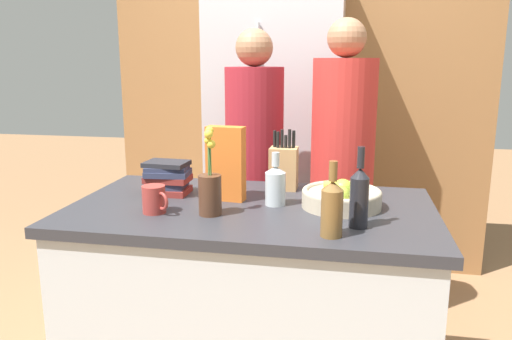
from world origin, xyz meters
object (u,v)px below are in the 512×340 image
(fruit_bowl, at_px, (342,196))
(bottle_oil, at_px, (275,184))
(bottle_vinegar, at_px, (359,196))
(knife_block, at_px, (284,167))
(refrigerator, at_px, (276,132))
(person_in_blue, at_px, (342,163))
(flower_vase, at_px, (210,189))
(person_at_sink, at_px, (254,167))
(coffee_mug, at_px, (154,199))
(book_stack, at_px, (168,178))
(cereal_box, at_px, (226,164))
(bottle_wine, at_px, (332,207))

(fruit_bowl, height_order, bottle_oil, bottle_oil)
(bottle_oil, bearing_deg, fruit_bowl, 3.24)
(bottle_vinegar, bearing_deg, knife_block, 124.49)
(refrigerator, xyz_separation_m, bottle_vinegar, (0.51, -1.52, 0.01))
(bottle_oil, xyz_separation_m, person_in_blue, (0.24, 0.71, -0.05))
(flower_vase, relative_size, person_at_sink, 0.20)
(refrigerator, height_order, coffee_mug, refrigerator)
(person_at_sink, relative_size, person_in_blue, 0.97)
(fruit_bowl, height_order, bottle_vinegar, bottle_vinegar)
(knife_block, relative_size, person_in_blue, 0.16)
(book_stack, bearing_deg, refrigerator, 77.34)
(fruit_bowl, height_order, cereal_box, cereal_box)
(knife_block, xyz_separation_m, person_in_blue, (0.24, 0.47, -0.07))
(flower_vase, relative_size, bottle_wine, 1.31)
(flower_vase, xyz_separation_m, cereal_box, (0.01, 0.20, 0.05))
(fruit_bowl, relative_size, book_stack, 1.58)
(fruit_bowl, bearing_deg, cereal_box, 177.54)
(knife_block, bearing_deg, book_stack, -159.83)
(bottle_oil, distance_m, person_in_blue, 0.76)
(bottle_wine, bearing_deg, person_in_blue, 89.29)
(cereal_box, distance_m, person_at_sink, 0.64)
(book_stack, bearing_deg, fruit_bowl, -5.05)
(flower_vase, xyz_separation_m, bottle_wine, (0.44, -0.15, 0.00))
(coffee_mug, distance_m, person_at_sink, 0.87)
(bottle_vinegar, bearing_deg, bottle_wine, -128.79)
(flower_vase, relative_size, coffee_mug, 2.78)
(bottle_vinegar, height_order, person_at_sink, person_at_sink)
(refrigerator, height_order, book_stack, refrigerator)
(bottle_wine, bearing_deg, flower_vase, 161.52)
(flower_vase, xyz_separation_m, coffee_mug, (-0.21, -0.02, -0.04))
(knife_block, relative_size, book_stack, 1.38)
(refrigerator, xyz_separation_m, book_stack, (-0.28, -1.23, -0.03))
(refrigerator, distance_m, knife_block, 1.07)
(bottle_vinegar, relative_size, person_at_sink, 0.17)
(coffee_mug, relative_size, person_in_blue, 0.07)
(bottle_vinegar, xyz_separation_m, bottle_wine, (-0.09, -0.11, -0.01))
(coffee_mug, height_order, bottle_wine, bottle_wine)
(flower_vase, relative_size, bottle_oil, 1.55)
(flower_vase, height_order, person_at_sink, person_at_sink)
(knife_block, distance_m, person_at_sink, 0.46)
(knife_block, height_order, flower_vase, flower_vase)
(coffee_mug, bearing_deg, book_stack, 100.16)
(refrigerator, bearing_deg, bottle_oil, -81.62)
(bottle_vinegar, bearing_deg, flower_vase, 175.47)
(flower_vase, bearing_deg, bottle_oil, 38.04)
(flower_vase, bearing_deg, book_stack, 135.98)
(fruit_bowl, relative_size, person_at_sink, 0.19)
(bottle_wine, bearing_deg, knife_block, 112.15)
(cereal_box, height_order, person_at_sink, person_at_sink)
(fruit_bowl, relative_size, person_in_blue, 0.18)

